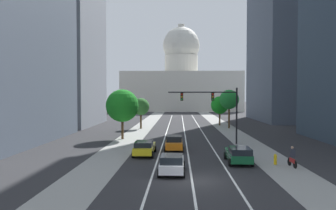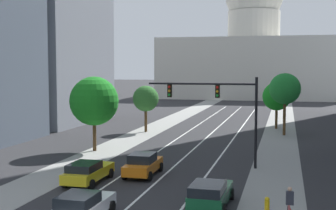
# 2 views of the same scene
# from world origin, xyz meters

# --- Properties ---
(ground_plane) EXTENTS (400.00, 400.00, 0.00)m
(ground_plane) POSITION_xyz_m (0.00, 40.00, 0.00)
(ground_plane) COLOR #2B2B2D
(sidewalk_left) EXTENTS (3.61, 130.00, 0.01)m
(sidewalk_left) POSITION_xyz_m (-7.50, 35.00, 0.01)
(sidewalk_left) COLOR gray
(sidewalk_left) RESTS_ON ground
(sidewalk_right) EXTENTS (3.61, 130.00, 0.01)m
(sidewalk_right) POSITION_xyz_m (7.50, 35.00, 0.01)
(sidewalk_right) COLOR gray
(sidewalk_right) RESTS_ON ground
(lane_stripe_left) EXTENTS (0.16, 90.00, 0.01)m
(lane_stripe_left) POSITION_xyz_m (-2.85, 25.00, 0.01)
(lane_stripe_left) COLOR white
(lane_stripe_left) RESTS_ON ground
(lane_stripe_center) EXTENTS (0.16, 90.00, 0.01)m
(lane_stripe_center) POSITION_xyz_m (0.00, 25.00, 0.01)
(lane_stripe_center) COLOR white
(lane_stripe_center) RESTS_ON ground
(lane_stripe_right) EXTENTS (0.16, 90.00, 0.01)m
(lane_stripe_right) POSITION_xyz_m (2.85, 25.00, 0.01)
(lane_stripe_right) COLOR white
(lane_stripe_right) RESTS_ON ground
(capitol_building) EXTENTS (42.93, 29.67, 33.21)m
(capitol_building) POSITION_xyz_m (0.00, 101.28, 9.99)
(capitol_building) COLOR beige
(capitol_building) RESTS_ON ground
(car_yellow) EXTENTS (2.04, 4.72, 1.43)m
(car_yellow) POSITION_xyz_m (-4.27, 9.06, 0.75)
(car_yellow) COLOR yellow
(car_yellow) RESTS_ON ground
(car_white) EXTENTS (2.02, 4.21, 1.48)m
(car_white) POSITION_xyz_m (-1.43, 1.94, 0.77)
(car_white) COLOR silver
(car_white) RESTS_ON ground
(car_orange) EXTENTS (2.01, 4.42, 1.57)m
(car_orange) POSITION_xyz_m (-1.42, 12.00, 0.80)
(car_orange) COLOR orange
(car_orange) RESTS_ON ground
(car_green) EXTENTS (2.13, 4.51, 1.48)m
(car_green) POSITION_xyz_m (4.26, 5.71, 0.78)
(car_green) COLOR #14512D
(car_green) RESTS_ON ground
(traffic_signal_mast) EXTENTS (8.28, 0.39, 6.77)m
(traffic_signal_mast) POSITION_xyz_m (3.40, 16.19, 4.87)
(traffic_signal_mast) COLOR black
(traffic_signal_mast) RESTS_ON ground
(fire_hydrant) EXTENTS (0.26, 0.35, 0.91)m
(fire_hydrant) POSITION_xyz_m (7.27, 5.23, 0.46)
(fire_hydrant) COLOR yellow
(fire_hydrant) RESTS_ON ground
(cyclist) EXTENTS (0.38, 1.70, 1.72)m
(cyclist) POSITION_xyz_m (8.37, 4.32, 0.85)
(cyclist) COLOR black
(cyclist) RESTS_ON ground
(street_tree_near_right) EXTENTS (3.42, 3.42, 5.64)m
(street_tree_near_right) POSITION_xyz_m (7.01, 39.69, 3.92)
(street_tree_near_right) COLOR #51381E
(street_tree_near_right) RESTS_ON ground
(street_tree_near_left) EXTENTS (4.37, 4.37, 6.66)m
(street_tree_near_left) POSITION_xyz_m (-8.45, 20.19, 4.47)
(street_tree_near_left) COLOR #51381E
(street_tree_near_left) RESTS_ON ground
(street_tree_far_right) EXTENTS (3.42, 3.42, 6.83)m
(street_tree_far_right) POSITION_xyz_m (7.97, 34.32, 5.08)
(street_tree_far_right) COLOR #51381E
(street_tree_far_right) RESTS_ON ground
(street_tree_mid_left) EXTENTS (2.98, 2.98, 5.35)m
(street_tree_mid_left) POSITION_xyz_m (-7.54, 33.11, 3.83)
(street_tree_mid_left) COLOR #51381E
(street_tree_mid_left) RESTS_ON ground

